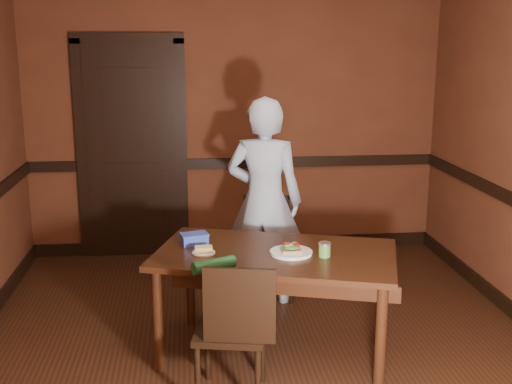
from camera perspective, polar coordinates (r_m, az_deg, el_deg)
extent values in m
cube|color=black|center=(4.51, 0.49, -14.16)|extent=(4.00, 4.50, 0.01)
cube|color=#582C1A|center=(6.28, -1.88, 6.65)|extent=(4.00, 0.02, 2.70)
cube|color=#582C1A|center=(1.93, 8.47, -9.08)|extent=(4.00, 0.02, 2.70)
cube|color=black|center=(6.33, -1.84, 2.59)|extent=(4.00, 0.03, 0.10)
cube|color=black|center=(6.54, -1.78, -4.66)|extent=(4.00, 0.03, 0.12)
cube|color=black|center=(6.29, -10.97, 3.44)|extent=(0.85, 0.04, 2.05)
cube|color=black|center=(6.37, -15.22, 3.33)|extent=(0.10, 0.06, 2.15)
cube|color=black|center=(6.29, -6.63, 3.59)|extent=(0.10, 0.06, 2.15)
cube|color=black|center=(6.22, -11.40, 13.26)|extent=(1.05, 0.06, 0.10)
cube|color=black|center=(4.35, 1.71, -9.90)|extent=(1.74, 1.29, 0.73)
imported|color=#B0C9E8|center=(5.12, 0.75, -0.78)|extent=(0.69, 0.56, 1.66)
cylinder|color=white|center=(4.19, 3.14, -5.42)|extent=(0.28, 0.28, 0.01)
cube|color=#9A784A|center=(4.18, 3.14, -5.20)|extent=(0.13, 0.12, 0.02)
ellipsoid|color=#2F8432|center=(4.18, 3.14, -4.89)|extent=(0.12, 0.11, 0.03)
cylinder|color=#B40F0F|center=(4.18, 2.75, -4.60)|extent=(0.05, 0.05, 0.01)
cylinder|color=#B40F0F|center=(4.17, 3.61, -4.69)|extent=(0.05, 0.05, 0.01)
cylinder|color=#81AC60|center=(4.14, 2.77, -4.80)|extent=(0.03, 0.03, 0.01)
cylinder|color=#81AC60|center=(4.20, 3.45, -4.55)|extent=(0.03, 0.03, 0.01)
cylinder|color=#81AC60|center=(4.17, 3.15, -4.67)|extent=(0.03, 0.03, 0.01)
cylinder|color=#4E8D39|center=(4.14, 6.11, -5.20)|extent=(0.08, 0.08, 0.08)
cylinder|color=#BBBBB6|center=(4.13, 6.13, -4.57)|extent=(0.08, 0.08, 0.01)
cylinder|color=white|center=(4.20, -4.67, -5.41)|extent=(0.15, 0.15, 0.01)
cube|color=#EAD073|center=(4.20, -4.68, -5.10)|extent=(0.11, 0.08, 0.04)
cube|color=#334FBA|center=(4.38, -5.51, -4.23)|extent=(0.20, 0.15, 0.07)
cube|color=#334FBA|center=(4.37, -5.52, -3.75)|extent=(0.21, 0.17, 0.01)
cylinder|color=#164E22|center=(3.88, -3.77, -6.48)|extent=(0.28, 0.19, 0.08)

